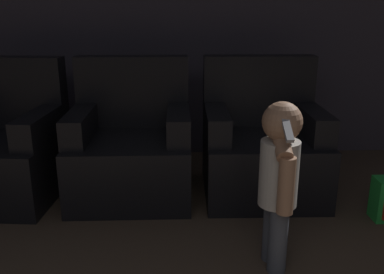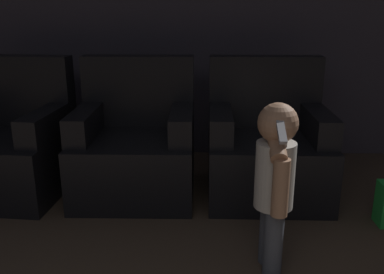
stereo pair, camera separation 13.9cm
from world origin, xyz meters
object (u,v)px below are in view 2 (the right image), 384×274
(armchair_left, at_px, (7,147))
(armchair_middle, at_px, (136,148))
(armchair_right, at_px, (266,149))
(person_toddler, at_px, (275,176))

(armchair_left, distance_m, armchair_middle, 0.98)
(armchair_right, distance_m, person_toddler, 1.03)
(armchair_right, bearing_deg, person_toddler, -95.71)
(armchair_middle, relative_size, person_toddler, 1.09)
(armchair_left, relative_size, person_toddler, 1.09)
(armchair_middle, bearing_deg, armchair_right, -0.06)
(armchair_middle, distance_m, person_toddler, 1.35)
(armchair_middle, xyz_separation_m, person_toddler, (0.87, -1.01, 0.20))
(person_toddler, bearing_deg, armchair_left, -122.21)
(armchair_left, height_order, armchair_right, same)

